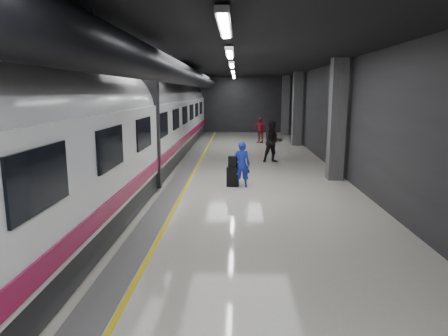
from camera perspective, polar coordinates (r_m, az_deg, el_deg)
ground at (r=13.48m, az=-1.70°, el=-3.29°), size 40.00×40.00×0.00m
platform_hall at (r=14.05m, az=-2.73°, el=11.84°), size 10.02×40.02×4.51m
train at (r=13.72m, az=-15.47°, el=5.35°), size 3.05×38.00×4.05m
traveler_main at (r=13.92m, az=2.54°, el=0.53°), size 0.62×0.45×1.60m
suitcase_main at (r=14.06m, az=1.27°, el=-1.26°), size 0.45×0.32×0.69m
shoulder_bag at (r=13.98m, az=1.26°, el=0.91°), size 0.33×0.25×0.39m
traveler_far_a at (r=18.97m, az=7.00°, el=3.73°), size 1.08×0.92×1.95m
traveler_far_b at (r=26.24m, az=5.21°, el=5.41°), size 1.05×0.83×1.67m
suitcase_far at (r=26.90m, az=7.10°, el=4.28°), size 0.42×0.35×0.53m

